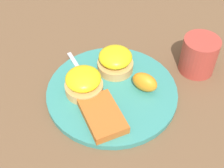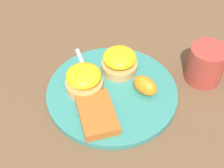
{
  "view_description": "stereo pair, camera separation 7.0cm",
  "coord_description": "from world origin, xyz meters",
  "px_view_note": "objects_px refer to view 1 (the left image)",
  "views": [
    {
      "loc": [
        -0.48,
        0.03,
        0.54
      ],
      "look_at": [
        0.0,
        0.0,
        0.03
      ],
      "focal_mm": 50.0,
      "sensor_mm": 36.0,
      "label": 1
    },
    {
      "loc": [
        -0.48,
        -0.04,
        0.54
      ],
      "look_at": [
        0.0,
        0.0,
        0.03
      ],
      "focal_mm": 50.0,
      "sensor_mm": 36.0,
      "label": 2
    }
  ],
  "objects_px": {
    "orange_wedge": "(145,82)",
    "hashbrown_patty": "(102,116)",
    "fork": "(86,81)",
    "cup": "(199,55)",
    "sandwich_benedict_left": "(115,61)",
    "sandwich_benedict_right": "(84,82)"
  },
  "relations": [
    {
      "from": "fork",
      "to": "cup",
      "type": "height_order",
      "value": "cup"
    },
    {
      "from": "orange_wedge",
      "to": "cup",
      "type": "height_order",
      "value": "cup"
    },
    {
      "from": "sandwich_benedict_right",
      "to": "hashbrown_patty",
      "type": "height_order",
      "value": "sandwich_benedict_right"
    },
    {
      "from": "sandwich_benedict_left",
      "to": "orange_wedge",
      "type": "height_order",
      "value": "sandwich_benedict_left"
    },
    {
      "from": "sandwich_benedict_right",
      "to": "orange_wedge",
      "type": "relative_size",
      "value": 1.44
    },
    {
      "from": "sandwich_benedict_left",
      "to": "sandwich_benedict_right",
      "type": "bearing_deg",
      "value": 131.67
    },
    {
      "from": "sandwich_benedict_left",
      "to": "orange_wedge",
      "type": "bearing_deg",
      "value": -137.08
    },
    {
      "from": "sandwich_benedict_right",
      "to": "fork",
      "type": "bearing_deg",
      "value": -7.82
    },
    {
      "from": "orange_wedge",
      "to": "fork",
      "type": "relative_size",
      "value": 0.33
    },
    {
      "from": "sandwich_benedict_right",
      "to": "hashbrown_patty",
      "type": "relative_size",
      "value": 0.76
    },
    {
      "from": "fork",
      "to": "cup",
      "type": "bearing_deg",
      "value": -80.74
    },
    {
      "from": "hashbrown_patty",
      "to": "orange_wedge",
      "type": "bearing_deg",
      "value": -50.68
    },
    {
      "from": "sandwich_benedict_left",
      "to": "orange_wedge",
      "type": "xyz_separation_m",
      "value": [
        -0.07,
        -0.06,
        -0.01
      ]
    },
    {
      "from": "fork",
      "to": "hashbrown_patty",
      "type": "bearing_deg",
      "value": -162.34
    },
    {
      "from": "orange_wedge",
      "to": "hashbrown_patty",
      "type": "bearing_deg",
      "value": 129.32
    },
    {
      "from": "sandwich_benedict_right",
      "to": "sandwich_benedict_left",
      "type": "bearing_deg",
      "value": -48.33
    },
    {
      "from": "orange_wedge",
      "to": "fork",
      "type": "bearing_deg",
      "value": 77.4
    },
    {
      "from": "cup",
      "to": "sandwich_benedict_left",
      "type": "bearing_deg",
      "value": 92.0
    },
    {
      "from": "hashbrown_patty",
      "to": "orange_wedge",
      "type": "height_order",
      "value": "orange_wedge"
    },
    {
      "from": "sandwich_benedict_left",
      "to": "fork",
      "type": "distance_m",
      "value": 0.08
    },
    {
      "from": "sandwich_benedict_left",
      "to": "sandwich_benedict_right",
      "type": "distance_m",
      "value": 0.1
    },
    {
      "from": "sandwich_benedict_left",
      "to": "cup",
      "type": "distance_m",
      "value": 0.2
    }
  ]
}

